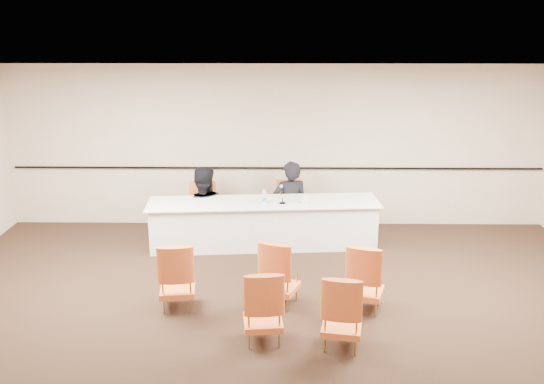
{
  "coord_description": "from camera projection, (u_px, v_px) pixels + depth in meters",
  "views": [
    {
      "loc": [
        0.05,
        -6.95,
        3.8
      ],
      "look_at": [
        -0.08,
        2.6,
        1.03
      ],
      "focal_mm": 40.0,
      "sensor_mm": 36.0,
      "label": 1
    }
  ],
  "objects": [
    {
      "name": "wall_rail",
      "position": [
        277.0,
        168.0,
        11.23
      ],
      "size": [
        9.8,
        0.04,
        0.03
      ],
      "primitive_type": "cube",
      "color": "black",
      "rests_on": "wall_back"
    },
    {
      "name": "ceiling",
      "position": [
        276.0,
        90.0,
        6.9
      ],
      "size": [
        10.0,
        10.0,
        0.0
      ],
      "primitive_type": "plane",
      "rotation": [
        3.14,
        0.0,
        0.0
      ],
      "color": "silver",
      "rests_on": "ground"
    },
    {
      "name": "panel_table",
      "position": [
        264.0,
        224.0,
        10.36
      ],
      "size": [
        3.97,
        1.2,
        0.78
      ],
      "primitive_type": null,
      "rotation": [
        0.0,
        0.0,
        0.08
      ],
      "color": "white",
      "rests_on": "ground"
    },
    {
      "name": "drinking_glass",
      "position": [
        275.0,
        201.0,
        10.12
      ],
      "size": [
        0.07,
        0.07,
        0.1
      ],
      "primitive_type": "cylinder",
      "rotation": [
        0.0,
        0.0,
        -0.14
      ],
      "color": "silver",
      "rests_on": "panel_table"
    },
    {
      "name": "papers",
      "position": [
        291.0,
        201.0,
        10.29
      ],
      "size": [
        0.32,
        0.26,
        0.0
      ],
      "primitive_type": "cube",
      "rotation": [
        0.0,
        0.0,
        0.12
      ],
      "color": "silver",
      "rests_on": "panel_table"
    },
    {
      "name": "panelist_main",
      "position": [
        290.0,
        209.0,
        10.93
      ],
      "size": [
        0.72,
        0.55,
        1.78
      ],
      "primitive_type": "imported",
      "rotation": [
        0.0,
        0.0,
        3.35
      ],
      "color": "black",
      "rests_on": "ground"
    },
    {
      "name": "water_bottle",
      "position": [
        264.0,
        196.0,
        10.16
      ],
      "size": [
        0.09,
        0.09,
        0.24
      ],
      "primitive_type": null,
      "rotation": [
        0.0,
        0.0,
        -0.17
      ],
      "color": "teal",
      "rests_on": "panel_table"
    },
    {
      "name": "aud_chair_front_left",
      "position": [
        177.0,
        275.0,
        8.11
      ],
      "size": [
        0.55,
        0.55,
        0.95
      ],
      "primitive_type": null,
      "rotation": [
        0.0,
        0.0,
        0.12
      ],
      "color": "orange",
      "rests_on": "ground"
    },
    {
      "name": "aud_chair_back_mid",
      "position": [
        263.0,
        305.0,
        7.25
      ],
      "size": [
        0.55,
        0.55,
        0.95
      ],
      "primitive_type": null,
      "rotation": [
        0.0,
        0.0,
        0.11
      ],
      "color": "orange",
      "rests_on": "ground"
    },
    {
      "name": "panelist_second_chair",
      "position": [
        202.0,
        210.0,
        10.83
      ],
      "size": [
        0.54,
        0.54,
        0.95
      ],
      "primitive_type": null,
      "rotation": [
        0.0,
        0.0,
        0.08
      ],
      "color": "orange",
      "rests_on": "ground"
    },
    {
      "name": "microphone",
      "position": [
        283.0,
        195.0,
        10.11
      ],
      "size": [
        0.13,
        0.22,
        0.29
      ],
      "primitive_type": null,
      "rotation": [
        0.0,
        0.0,
        0.15
      ],
      "color": "black",
      "rests_on": "panel_table"
    },
    {
      "name": "wall_back",
      "position": [
        277.0,
        146.0,
        11.16
      ],
      "size": [
        10.0,
        0.04,
        3.0
      ],
      "primitive_type": "cube",
      "color": "#C7B29C",
      "rests_on": "ground"
    },
    {
      "name": "panelist_main_chair",
      "position": [
        290.0,
        208.0,
        10.92
      ],
      "size": [
        0.54,
        0.54,
        0.95
      ],
      "primitive_type": null,
      "rotation": [
        0.0,
        0.0,
        0.08
      ],
      "color": "orange",
      "rests_on": "ground"
    },
    {
      "name": "aud_chair_back_right",
      "position": [
        342.0,
        310.0,
        7.13
      ],
      "size": [
        0.58,
        0.58,
        0.95
      ],
      "primitive_type": null,
      "rotation": [
        0.0,
        0.0,
        -0.18
      ],
      "color": "orange",
      "rests_on": "ground"
    },
    {
      "name": "panelist_second",
      "position": [
        203.0,
        216.0,
        10.86
      ],
      "size": [
        0.94,
        0.76,
        1.81
      ],
      "primitive_type": "imported",
      "rotation": [
        0.0,
        0.0,
        3.23
      ],
      "color": "black",
      "rests_on": "ground"
    },
    {
      "name": "floor",
      "position": [
        275.0,
        326.0,
        7.74
      ],
      "size": [
        10.0,
        10.0,
        0.0
      ],
      "primitive_type": "plane",
      "color": "black",
      "rests_on": "ground"
    },
    {
      "name": "aud_chair_front_mid",
      "position": [
        280.0,
        272.0,
        8.19
      ],
      "size": [
        0.65,
        0.65,
        0.95
      ],
      "primitive_type": null,
      "rotation": [
        0.0,
        0.0,
        -0.38
      ],
      "color": "orange",
      "rests_on": "ground"
    },
    {
      "name": "aud_chair_front_right",
      "position": [
        365.0,
        276.0,
        8.05
      ],
      "size": [
        0.63,
        0.63,
        0.95
      ],
      "primitive_type": null,
      "rotation": [
        0.0,
        0.0,
        -0.3
      ],
      "color": "orange",
      "rests_on": "ground"
    },
    {
      "name": "coffee_cup",
      "position": [
        305.0,
        200.0,
        10.12
      ],
      "size": [
        0.11,
        0.11,
        0.13
      ],
      "primitive_type": "cylinder",
      "rotation": [
        0.0,
        0.0,
        -0.27
      ],
      "color": "white",
      "rests_on": "panel_table"
    }
  ]
}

